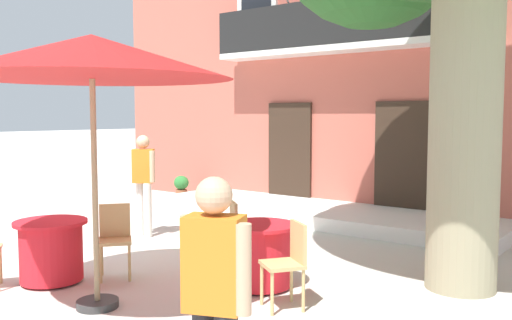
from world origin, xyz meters
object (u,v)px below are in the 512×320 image
Objects in this scene: ground_planter_left at (181,186)px; cafe_chair_middle_1 at (289,258)px; pedestrian_mid_plaza at (215,299)px; pedestrian_near_entrance at (144,179)px; cafe_table_middle at (260,255)px; cafe_chair_middle_0 at (241,231)px; cafe_umbrella at (92,58)px; cafe_chair_near_tree_1 at (115,235)px; cafe_table_near_tree at (51,251)px.

cafe_chair_middle_1 is at bearing -36.35° from ground_planter_left.
pedestrian_near_entrance is at bearing 142.88° from pedestrian_mid_plaza.
cafe_table_middle is 3.27m from pedestrian_mid_plaza.
cafe_chair_middle_0 is 6.22m from ground_planter_left.
pedestrian_mid_plaza is at bearing -22.82° from cafe_umbrella.
cafe_chair_middle_1 is 2.62m from pedestrian_mid_plaza.
cafe_chair_near_tree_1 and cafe_chair_middle_1 have the same top height.
ground_planter_left is 4.00m from pedestrian_near_entrance.
ground_planter_left is (-3.43, 5.59, -0.06)m from cafe_table_near_tree.
cafe_umbrella is at bearing -120.73° from cafe_table_middle.
cafe_umbrella is 3.83m from pedestrian_near_entrance.
cafe_chair_near_tree_1 is at bearing -49.79° from pedestrian_near_entrance.
cafe_chair_near_tree_1 is 0.54× the size of pedestrian_near_entrance.
ground_planter_left is (-4.60, 5.80, -2.28)m from cafe_umbrella.
cafe_chair_middle_0 is at bearing 47.39° from cafe_chair_near_tree_1.
cafe_umbrella reaches higher than cafe_chair_middle_1.
cafe_chair_middle_1 is at bearing -31.54° from cafe_chair_middle_0.
cafe_chair_near_tree_1 reaches higher than ground_planter_left.
cafe_chair_near_tree_1 is at bearing -132.61° from cafe_chair_middle_0.
cafe_table_middle is at bearing 122.40° from pedestrian_mid_plaza.
cafe_chair_near_tree_1 is 1.54× the size of ground_planter_left.
cafe_table_near_tree is 1.00× the size of cafe_table_middle.
pedestrian_near_entrance is 6.20m from pedestrian_mid_plaza.
cafe_chair_near_tree_1 is 2.37m from cafe_umbrella.
cafe_umbrella is (-0.32, -2.02, 2.08)m from cafe_chair_middle_0.
cafe_chair_near_tree_1 is at bearing 132.33° from cafe_umbrella.
cafe_table_near_tree is 0.77m from cafe_chair_near_tree_1.
pedestrian_mid_plaza is (2.68, -1.13, -1.66)m from cafe_umbrella.
cafe_table_near_tree is 2.70m from pedestrian_near_entrance.
cafe_chair_middle_1 reaches higher than cafe_table_near_tree.
cafe_chair_middle_0 is (1.09, 1.18, 0.00)m from cafe_chair_near_tree_1.
cafe_chair_near_tree_1 is 1.00× the size of cafe_chair_middle_1.
ground_planter_left is 0.35× the size of pedestrian_mid_plaza.
pedestrian_mid_plaza is (7.28, -6.92, 0.62)m from ground_planter_left.
cafe_chair_middle_1 is at bearing 20.16° from cafe_table_near_tree.
pedestrian_near_entrance is at bearing 162.41° from cafe_table_middle.
cafe_chair_middle_0 and cafe_chair_middle_1 have the same top height.
cafe_table_middle is 1.46× the size of ground_planter_left.
ground_planter_left is at bearing 136.43° from pedestrian_mid_plaza.
cafe_table_middle is at bearing 59.27° from cafe_umbrella.
pedestrian_near_entrance reaches higher than pedestrian_mid_plaza.
cafe_table_near_tree is 6.56m from ground_planter_left.
cafe_chair_near_tree_1 is 3.98m from pedestrian_mid_plaza.
pedestrian_near_entrance is (-2.26, 2.61, -1.65)m from cafe_umbrella.
cafe_table_near_tree is at bearing -146.84° from cafe_table_middle.
cafe_umbrella is 1.71× the size of pedestrian_near_entrance.
cafe_chair_near_tree_1 and cafe_chair_middle_0 have the same top height.
cafe_table_middle is 6.96m from ground_planter_left.
cafe_chair_middle_0 is 2.69m from pedestrian_near_entrance.
cafe_chair_middle_0 reaches higher than cafe_table_middle.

